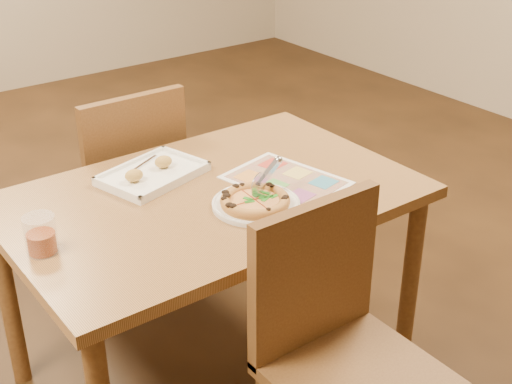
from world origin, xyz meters
TOP-DOWN VIEW (x-y plane):
  - dining_table at (0.00, 0.00)m, footprint 1.30×0.85m
  - chair_near at (0.00, -0.60)m, footprint 0.42×0.42m
  - chair_far at (-0.00, 0.60)m, footprint 0.42×0.42m
  - plate at (0.06, -0.16)m, footprint 0.35×0.35m
  - pizza at (0.05, -0.17)m, footprint 0.22×0.22m
  - pizza_cutter at (0.11, -0.15)m, footprint 0.15×0.06m
  - appetizer_tray at (-0.10, 0.20)m, footprint 0.38×0.31m
  - glass_tumbler at (-0.57, -0.03)m, footprint 0.09×0.09m
  - menu at (0.25, -0.08)m, footprint 0.35×0.43m

SIDE VIEW (x-z plane):
  - chair_near at x=0.00m, z-range 0.33..0.80m
  - chair_far at x=0.00m, z-range 0.33..0.80m
  - dining_table at x=0.00m, z-range 0.27..0.99m
  - menu at x=0.25m, z-range 0.72..0.72m
  - plate at x=0.06m, z-range 0.72..0.73m
  - appetizer_tray at x=-0.10m, z-range 0.70..0.76m
  - pizza at x=0.05m, z-range 0.73..0.76m
  - glass_tumbler at x=-0.57m, z-range 0.71..0.82m
  - pizza_cutter at x=0.11m, z-range 0.76..0.85m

